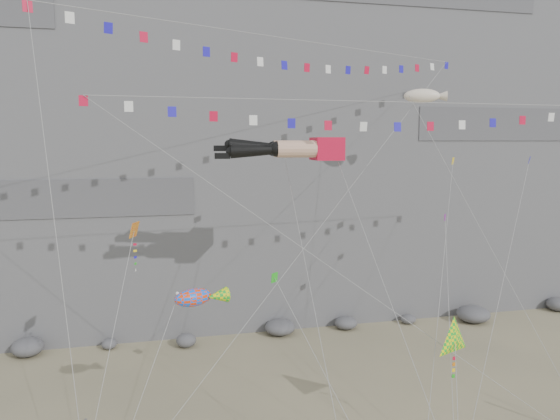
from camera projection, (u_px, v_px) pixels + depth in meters
name	position (u px, v px, depth m)	size (l,w,h in m)	color
cliff	(247.00, 60.00, 58.05)	(80.00, 28.00, 50.00)	slate
talus_boulders	(280.00, 328.00, 46.64)	(60.00, 3.00, 1.20)	slate
legs_kite	(292.00, 149.00, 33.52)	(9.51, 14.89, 20.82)	red
flag_banner_upper	(296.00, 40.00, 34.90)	(29.36, 18.70, 28.56)	red
flag_banner_lower	(381.00, 102.00, 32.14)	(33.19, 6.96, 21.77)	red
harlequin_kite	(134.00, 231.00, 29.68)	(3.69, 8.51, 14.12)	red
fish_windsock	(193.00, 298.00, 27.91)	(6.58, 6.23, 10.99)	#EF3B0C
delta_kite	(455.00, 341.00, 28.66)	(3.70, 5.58, 8.30)	yellow
blimp_windsock	(422.00, 97.00, 40.29)	(6.14, 14.57, 24.10)	beige
small_kite_a	(284.00, 157.00, 36.68)	(1.45, 16.92, 22.62)	orange
small_kite_b	(445.00, 222.00, 37.02)	(7.20, 13.70, 18.47)	purple
small_kite_c	(276.00, 280.00, 30.71)	(4.23, 9.44, 12.86)	green
small_kite_d	(453.00, 166.00, 39.40)	(10.53, 15.32, 23.14)	yellow
small_kite_e	(528.00, 166.00, 35.67)	(10.91, 10.02, 20.58)	#1D15B8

